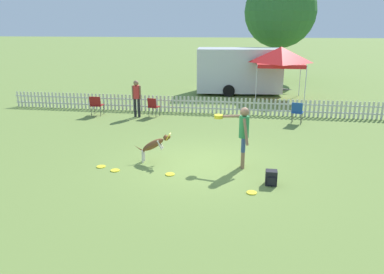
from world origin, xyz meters
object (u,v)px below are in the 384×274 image
at_px(handler_person, 242,130).
at_px(leaping_dog, 155,144).
at_px(folding_chair_green_right, 96,104).
at_px(tree_left_grove, 280,12).
at_px(frisbee_midfield, 252,193).
at_px(canopy_tent_main, 281,57).
at_px(equipment_trailer, 239,70).
at_px(folding_chair_blue_left, 153,105).
at_px(folding_chair_center, 297,111).
at_px(spectator_standing, 137,95).
at_px(frisbee_near_dog, 170,174).
at_px(frisbee_near_handler, 101,167).
at_px(backpack_on_grass, 271,178).
at_px(frisbee_far_scatter, 115,170).

height_order(handler_person, leaping_dog, handler_person).
distance_m(folding_chair_green_right, tree_left_grove, 16.13).
distance_m(frisbee_midfield, tree_left_grove, 20.73).
height_order(handler_person, canopy_tent_main, canopy_tent_main).
bearing_deg(folding_chair_green_right, canopy_tent_main, -150.30).
bearing_deg(equipment_trailer, folding_chair_blue_left, -122.92).
bearing_deg(leaping_dog, folding_chair_green_right, -142.91).
relative_size(handler_person, folding_chair_center, 1.92).
distance_m(leaping_dog, frisbee_midfield, 3.40).
bearing_deg(folding_chair_green_right, leaping_dog, 124.17).
bearing_deg(handler_person, spectator_standing, 41.16).
height_order(frisbee_near_dog, canopy_tent_main, canopy_tent_main).
bearing_deg(spectator_standing, tree_left_grove, -117.74).
distance_m(folding_chair_green_right, spectator_standing, 1.96).
distance_m(frisbee_midfield, equipment_trailer, 14.16).
height_order(leaping_dog, frisbee_near_handler, leaping_dog).
bearing_deg(folding_chair_blue_left, spectator_standing, 25.31).
relative_size(folding_chair_green_right, canopy_tent_main, 0.32).
bearing_deg(handler_person, folding_chair_center, -21.63).
bearing_deg(canopy_tent_main, backpack_on_grass, -94.07).
height_order(frisbee_near_dog, backpack_on_grass, backpack_on_grass).
bearing_deg(spectator_standing, backpack_on_grass, 130.20).
distance_m(equipment_trailer, tree_left_grove, 7.41).
bearing_deg(frisbee_far_scatter, canopy_tent_main, 66.19).
bearing_deg(equipment_trailer, spectator_standing, -126.86).
relative_size(folding_chair_center, equipment_trailer, 0.16).
height_order(spectator_standing, tree_left_grove, tree_left_grove).
xyz_separation_m(handler_person, frisbee_far_scatter, (-3.48, -0.87, -1.12)).
bearing_deg(handler_person, equipment_trailer, 2.66).
relative_size(frisbee_midfield, canopy_tent_main, 0.09).
height_order(frisbee_far_scatter, folding_chair_green_right, folding_chair_green_right).
distance_m(frisbee_near_dog, backpack_on_grass, 2.73).
relative_size(frisbee_midfield, frisbee_far_scatter, 1.00).
distance_m(frisbee_far_scatter, canopy_tent_main, 12.98).
relative_size(backpack_on_grass, folding_chair_center, 0.42).
bearing_deg(folding_chair_center, tree_left_grove, -75.08).
bearing_deg(frisbee_far_scatter, frisbee_midfield, -12.69).
relative_size(leaping_dog, frisbee_midfield, 4.50).
xyz_separation_m(folding_chair_blue_left, folding_chair_green_right, (-2.60, -0.16, 0.02)).
bearing_deg(handler_person, folding_chair_green_right, 50.76).
relative_size(leaping_dog, tree_left_grove, 0.16).
height_order(handler_person, folding_chair_green_right, handler_person).
height_order(folding_chair_blue_left, canopy_tent_main, canopy_tent_main).
xyz_separation_m(frisbee_midfield, spectator_standing, (-5.13, 7.18, 0.98)).
bearing_deg(frisbee_near_handler, frisbee_far_scatter, -23.00).
xyz_separation_m(handler_person, canopy_tent_main, (1.67, 10.82, 1.19)).
bearing_deg(backpack_on_grass, spectator_standing, 130.39).
distance_m(frisbee_near_dog, frisbee_midfield, 2.38).
relative_size(frisbee_near_handler, frisbee_far_scatter, 1.00).
relative_size(frisbee_near_handler, frisbee_midfield, 1.00).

